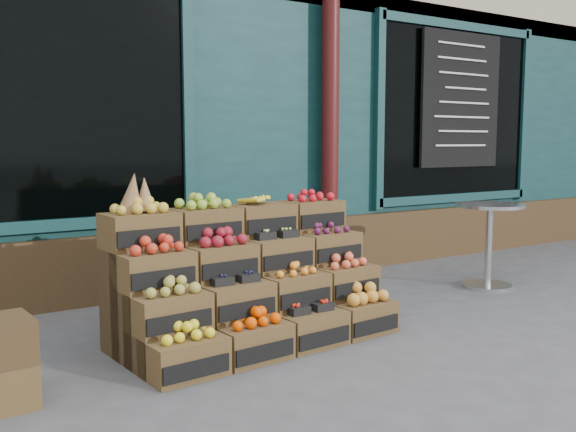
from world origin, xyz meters
TOP-DOWN VIEW (x-y plane):
  - ground at (0.00, 0.00)m, footprint 60.00×60.00m
  - shop_facade at (0.00, 5.11)m, footprint 12.00×6.24m
  - crate_display at (-0.61, 0.60)m, footprint 1.99×1.07m
  - bistro_table at (2.13, 0.74)m, footprint 0.65×0.65m
  - shopkeeper at (-1.59, 2.66)m, footprint 0.73×0.57m

SIDE VIEW (x-z plane):
  - ground at x=0.00m, z-range 0.00..0.00m
  - crate_display at x=-0.61m, z-range -0.23..0.98m
  - bistro_table at x=2.13m, z-range 0.10..0.92m
  - shopkeeper at x=-1.59m, z-range 0.00..1.75m
  - shop_facade at x=0.00m, z-range 0.00..4.80m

